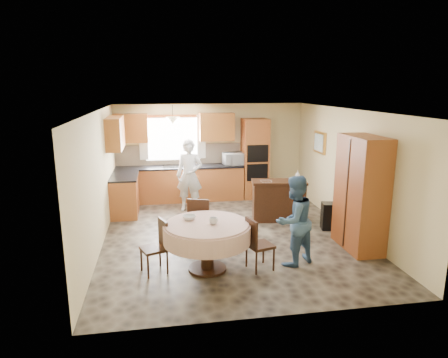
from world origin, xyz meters
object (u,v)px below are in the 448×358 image
dining_table (207,234)px  person_sink (189,175)px  chair_back (200,221)px  chair_left (158,244)px  person_dining (294,221)px  chair_right (256,242)px  sideboard (279,202)px  oven_tower (255,159)px  cupboard (361,193)px

dining_table → person_sink: bearing=90.2°
person_sink → chair_back: bearing=-74.9°
chair_left → person_dining: (2.25, -0.08, 0.29)m
chair_back → chair_right: bearing=150.0°
sideboard → chair_left: (-2.68, -2.15, 0.05)m
oven_tower → cupboard: bearing=-74.0°
oven_tower → person_dining: (-0.35, -4.18, -0.29)m
chair_left → person_dining: bearing=67.4°
chair_right → cupboard: bearing=-90.4°
sideboard → chair_left: bearing=-132.9°
chair_back → person_sink: (0.01, 2.40, 0.32)m
chair_right → person_dining: 0.73m
person_dining → dining_table: bearing=-26.6°
cupboard → chair_left: bearing=-174.0°
cupboard → chair_right: 2.24m
chair_back → person_sink: size_ratio=0.57×
person_dining → chair_left: bearing=-28.4°
chair_left → person_sink: (0.78, 3.23, 0.38)m
cupboard → chair_left: size_ratio=2.41×
sideboard → person_sink: size_ratio=0.69×
person_sink → person_dining: size_ratio=1.12×
chair_left → person_sink: size_ratio=0.50×
cupboard → dining_table: 2.94m
cupboard → dining_table: bearing=-171.0°
chair_right → sideboard: bearing=-41.1°
chair_back → chair_right: 1.31m
sideboard → chair_back: 2.32m
chair_back → person_sink: bearing=-68.2°
dining_table → person_sink: (-0.01, 3.30, 0.23)m
cupboard → chair_right: bearing=-164.4°
oven_tower → cupboard: 3.87m
sideboard → chair_left: size_ratio=1.38×
oven_tower → dining_table: size_ratio=1.50×
chair_back → person_dining: (1.47, -0.91, 0.22)m
sideboard → cupboard: 2.12m
sideboard → dining_table: (-1.89, -2.23, 0.20)m
chair_back → person_dining: 1.75m
chair_left → chair_back: bearing=116.5°
sideboard → dining_table: bearing=-122.0°
cupboard → chair_back: 2.97m
oven_tower → sideboard: oven_tower is taller
cupboard → chair_right: cupboard is taller
dining_table → person_sink: person_sink is taller
chair_back → chair_left: bearing=69.0°
sideboard → person_sink: 2.23m
cupboard → chair_left: 3.73m
oven_tower → dining_table: (-1.81, -4.18, -0.43)m
sideboard → dining_table: sideboard is taller
cupboard → person_sink: size_ratio=1.22×
dining_table → sideboard: bearing=49.7°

